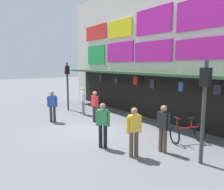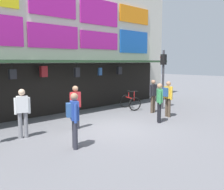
# 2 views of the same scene
# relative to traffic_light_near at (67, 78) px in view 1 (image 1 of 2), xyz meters

# --- Properties ---
(ground_plane) EXTENTS (80.00, 80.00, 0.00)m
(ground_plane) POSITION_rel_traffic_light_near_xyz_m (4.90, -1.06, -2.14)
(ground_plane) COLOR slate
(shopfront) EXTENTS (18.00, 2.60, 8.00)m
(shopfront) POSITION_rel_traffic_light_near_xyz_m (4.90, 3.51, 1.82)
(shopfront) COLOR beige
(shopfront) RESTS_ON ground
(traffic_light_near) EXTENTS (0.30, 0.34, 3.20)m
(traffic_light_near) POSITION_rel_traffic_light_near_xyz_m (0.00, 0.00, 0.00)
(traffic_light_near) COLOR #38383D
(traffic_light_near) RESTS_ON ground
(traffic_light_far) EXTENTS (0.31, 0.34, 3.20)m
(traffic_light_far) POSITION_rel_traffic_light_near_xyz_m (9.86, 0.02, 0.00)
(traffic_light_far) COLOR #38383D
(traffic_light_far) RESTS_ON ground
(bicycle_parked) EXTENTS (1.09, 1.34, 1.05)m
(bicycle_parked) POSITION_rel_traffic_light_near_xyz_m (8.51, 1.20, -1.75)
(bicycle_parked) COLOR black
(bicycle_parked) RESTS_ON ground
(pedestrian_in_purple) EXTENTS (0.46, 0.48, 1.68)m
(pedestrian_in_purple) POSITION_rel_traffic_light_near_xyz_m (2.38, -1.95, -1.16)
(pedestrian_in_purple) COLOR #2D2D38
(pedestrian_in_purple) RESTS_ON ground
(pedestrian_in_green) EXTENTS (0.53, 0.24, 1.68)m
(pedestrian_in_green) POSITION_rel_traffic_light_near_xyz_m (3.79, -0.16, -1.19)
(pedestrian_in_green) COLOR #2D2D38
(pedestrian_in_green) RESTS_ON ground
(pedestrian_in_red) EXTENTS (0.53, 0.25, 1.68)m
(pedestrian_in_red) POSITION_rel_traffic_light_near_xyz_m (8.57, -0.29, -1.19)
(pedestrian_in_red) COLOR brown
(pedestrian_in_red) RESTS_ON ground
(pedestrian_in_yellow) EXTENTS (0.51, 0.32, 1.68)m
(pedestrian_in_yellow) POSITION_rel_traffic_light_near_xyz_m (1.83, 0.18, -1.19)
(pedestrian_in_yellow) COLOR gray
(pedestrian_in_yellow) RESTS_ON ground
(pedestrian_in_blue) EXTENTS (0.43, 0.51, 1.68)m
(pedestrian_in_blue) POSITION_rel_traffic_light_near_xyz_m (8.25, -1.37, -1.16)
(pedestrian_in_blue) COLOR brown
(pedestrian_in_blue) RESTS_ON ground
(pedestrian_in_black) EXTENTS (0.41, 0.41, 1.68)m
(pedestrian_in_black) POSITION_rel_traffic_light_near_xyz_m (7.00, -1.77, -1.19)
(pedestrian_in_black) COLOR black
(pedestrian_in_black) RESTS_ON ground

